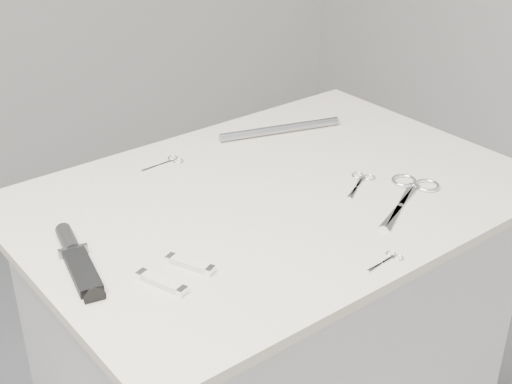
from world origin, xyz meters
TOP-DOWN VIEW (x-y plane):
  - plinth at (0.00, 0.00)m, footprint 0.90×0.60m
  - display_board at (0.00, 0.00)m, footprint 1.00×0.70m
  - large_shears at (0.21, -0.17)m, footprint 0.22×0.14m
  - embroidery_scissors_a at (0.16, -0.07)m, footprint 0.11×0.08m
  - embroidery_scissors_b at (-0.10, 0.24)m, footprint 0.10×0.04m
  - tiny_scissors at (-0.01, -0.30)m, footprint 0.08×0.03m
  - sheathed_knife at (-0.42, 0.02)m, footprint 0.08×0.21m
  - pocket_knife_a at (-0.34, -0.13)m, footprint 0.05×0.10m
  - pocket_knife_b at (-0.28, -0.11)m, footprint 0.05×0.09m
  - metal_rail at (0.19, 0.22)m, footprint 0.29×0.11m

SIDE VIEW (x-z plane):
  - plinth at x=0.00m, z-range 0.00..0.90m
  - display_board at x=0.00m, z-range 0.90..0.92m
  - tiny_scissors at x=-0.01m, z-range 0.92..0.92m
  - embroidery_scissors_b at x=-0.10m, z-range 0.92..0.92m
  - embroidery_scissors_a at x=0.16m, z-range 0.92..0.92m
  - large_shears at x=0.21m, z-range 0.92..0.93m
  - pocket_knife_b at x=-0.28m, z-range 0.92..0.93m
  - pocket_knife_a at x=-0.34m, z-range 0.92..0.93m
  - sheathed_knife at x=-0.42m, z-range 0.91..0.94m
  - metal_rail at x=0.19m, z-range 0.92..0.94m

